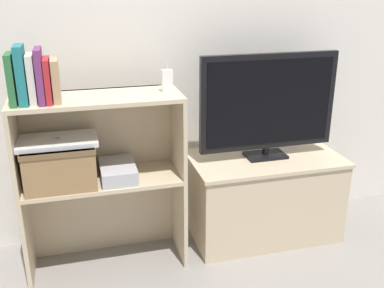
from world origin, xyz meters
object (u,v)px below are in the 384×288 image
(book_forest, at_px, (12,79))
(tv_stand, at_px, (263,195))
(book_tan, at_px, (56,81))
(book_crimson, at_px, (48,80))
(tv, at_px, (269,104))
(book_plum, at_px, (40,76))
(magazine_stack, at_px, (118,171))
(baby_monitor, at_px, (167,81))
(storage_basket_left, at_px, (60,161))
(book_ivory, at_px, (32,79))
(laptop, at_px, (58,141))
(book_teal, at_px, (21,75))

(book_forest, bearing_deg, tv_stand, 5.58)
(book_forest, xyz_separation_m, book_tan, (0.18, 0.00, -0.02))
(book_crimson, distance_m, book_tan, 0.03)
(tv, bearing_deg, book_plum, -173.94)
(magazine_stack, bearing_deg, baby_monitor, 3.78)
(magazine_stack, bearing_deg, book_plum, -173.38)
(book_plum, xyz_separation_m, magazine_stack, (0.30, 0.04, -0.49))
(book_tan, distance_m, storage_basket_left, 0.39)
(tv_stand, bearing_deg, book_ivory, -174.04)
(tv_stand, distance_m, tv, 0.54)
(tv, xyz_separation_m, storage_basket_left, (-1.08, -0.08, -0.18))
(tv_stand, xyz_separation_m, book_crimson, (-1.09, -0.12, 0.75))
(tv_stand, relative_size, baby_monitor, 6.18)
(laptop, bearing_deg, magazine_stack, -0.43)
(tv, bearing_deg, magazine_stack, -174.15)
(book_ivory, relative_size, book_tan, 1.14)
(baby_monitor, distance_m, magazine_stack, 0.50)
(book_forest, bearing_deg, laptop, 13.52)
(magazine_stack, bearing_deg, book_ivory, -174.06)
(book_plum, bearing_deg, storage_basket_left, 42.68)
(tv_stand, xyz_separation_m, storage_basket_left, (-1.08, -0.08, 0.36))
(baby_monitor, xyz_separation_m, magazine_stack, (-0.26, -0.02, -0.43))
(book_forest, distance_m, book_plum, 0.12)
(book_ivory, height_order, book_plum, book_plum)
(book_ivory, height_order, book_tan, book_ivory)
(book_teal, relative_size, baby_monitor, 1.85)
(book_plum, height_order, storage_basket_left, book_plum)
(book_ivory, distance_m, baby_monitor, 0.60)
(book_teal, bearing_deg, baby_monitor, 4.71)
(book_teal, xyz_separation_m, book_ivory, (0.04, 0.00, -0.02))
(book_forest, relative_size, laptop, 0.61)
(book_crimson, distance_m, baby_monitor, 0.54)
(book_ivory, bearing_deg, tv_stand, 5.96)
(book_tan, bearing_deg, book_teal, 180.00)
(tv, distance_m, book_forest, 1.26)
(baby_monitor, bearing_deg, book_crimson, -174.38)
(baby_monitor, bearing_deg, book_tan, -174.02)
(baby_monitor, bearing_deg, book_forest, -175.58)
(book_ivory, distance_m, book_tan, 0.10)
(tv_stand, height_order, book_teal, book_teal)
(book_forest, distance_m, baby_monitor, 0.68)
(tv, xyz_separation_m, book_forest, (-1.24, -0.12, 0.23))
(book_crimson, bearing_deg, laptop, 73.55)
(tv_stand, xyz_separation_m, book_tan, (-1.06, -0.12, 0.75))
(book_tan, xyz_separation_m, storage_basket_left, (-0.02, 0.04, -0.39))
(book_forest, bearing_deg, baby_monitor, 4.42)
(tv, height_order, book_tan, book_tan)
(book_forest, xyz_separation_m, laptop, (0.16, 0.04, -0.30))
(tv_stand, relative_size, book_tan, 4.50)
(book_ivory, bearing_deg, storage_basket_left, 26.25)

